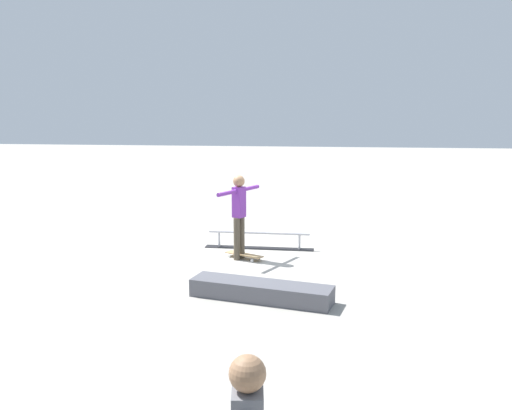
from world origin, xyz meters
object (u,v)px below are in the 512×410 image
at_px(grind_rail, 259,241).
at_px(skater_main, 239,211).
at_px(skateboard_main, 244,255).
at_px(skate_ledge, 261,291).

xyz_separation_m(grind_rail, skater_main, (0.28, 0.84, 0.79)).
relative_size(grind_rail, skateboard_main, 2.83).
bearing_deg(skate_ledge, skateboard_main, -75.49).
distance_m(skate_ledge, skater_main, 2.48).
bearing_deg(skateboard_main, skate_ledge, -46.43).
bearing_deg(skater_main, skate_ledge, 43.00).
distance_m(grind_rail, skateboard_main, 0.84).
relative_size(skater_main, skateboard_main, 2.04).
distance_m(skater_main, skateboard_main, 0.88).
xyz_separation_m(skater_main, skateboard_main, (-0.09, -0.03, -0.87)).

